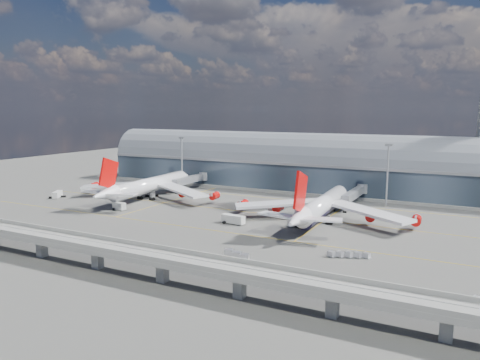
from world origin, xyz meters
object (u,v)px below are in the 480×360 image
at_px(floodlight_mast_left, 182,161).
at_px(service_truck_2, 233,219).
at_px(service_truck_4, 274,211).
at_px(cargo_train_0, 236,255).
at_px(airliner_left, 148,185).
at_px(service_truck_3, 295,223).
at_px(service_truck_1, 119,206).
at_px(cargo_train_1, 349,255).
at_px(airliner_right, 322,206).
at_px(service_truck_0, 57,195).
at_px(floodlight_mast_right, 387,174).
at_px(service_truck_5, 152,194).
at_px(cargo_train_2, 477,301).

distance_m(floodlight_mast_left, service_truck_2, 80.67).
height_order(service_truck_4, cargo_train_0, service_truck_4).
bearing_deg(airliner_left, service_truck_4, -5.80).
bearing_deg(airliner_left, service_truck_3, -15.75).
height_order(service_truck_1, cargo_train_1, service_truck_1).
xyz_separation_m(airliner_right, service_truck_1, (-76.51, -18.06, -4.09)).
height_order(service_truck_0, service_truck_3, service_truck_0).
bearing_deg(floodlight_mast_right, service_truck_0, -160.09).
height_order(floodlight_mast_left, airliner_right, floodlight_mast_left).
xyz_separation_m(airliner_right, service_truck_4, (-19.85, 3.50, -4.25)).
bearing_deg(floodlight_mast_left, cargo_train_1, -35.09).
bearing_deg(service_truck_0, service_truck_5, 1.97).
distance_m(service_truck_3, cargo_train_1, 35.14).
bearing_deg(cargo_train_2, service_truck_2, 93.75).
height_order(airliner_left, service_truck_5, airliner_left).
bearing_deg(service_truck_1, service_truck_4, -63.49).
bearing_deg(service_truck_4, service_truck_2, -94.49).
bearing_deg(service_truck_3, floodlight_mast_right, 99.95).
bearing_deg(floodlight_mast_right, service_truck_2, -127.43).
bearing_deg(floodlight_mast_left, service_truck_0, -125.03).
relative_size(service_truck_1, service_truck_4, 1.08).
bearing_deg(cargo_train_2, service_truck_3, 81.65).
relative_size(service_truck_4, service_truck_5, 0.92).
bearing_deg(cargo_train_1, service_truck_3, 64.64).
bearing_deg(cargo_train_2, floodlight_mast_left, 85.37).
distance_m(airliner_left, cargo_train_1, 107.95).
relative_size(service_truck_1, service_truck_3, 0.96).
bearing_deg(floodlight_mast_left, cargo_train_2, -34.01).
height_order(service_truck_0, service_truck_4, service_truck_0).
xyz_separation_m(service_truck_3, cargo_train_1, (24.66, -25.02, -0.57)).
xyz_separation_m(service_truck_0, cargo_train_2, (168.60, -42.29, -0.73)).
bearing_deg(cargo_train_1, service_truck_0, 100.07).
bearing_deg(service_truck_0, floodlight_mast_left, 25.07).
bearing_deg(airliner_right, service_truck_4, 167.33).
relative_size(service_truck_3, cargo_train_0, 0.65).
bearing_deg(service_truck_2, service_truck_5, 72.15).
bearing_deg(airliner_left, service_truck_2, -26.13).
height_order(service_truck_1, service_truck_5, service_truck_1).
xyz_separation_m(service_truck_2, cargo_train_0, (18.99, -33.41, -0.63)).
distance_m(airliner_left, airliner_right, 81.17).
bearing_deg(service_truck_0, service_truck_4, -21.52).
distance_m(cargo_train_0, cargo_train_1, 30.11).
relative_size(floodlight_mast_right, cargo_train_1, 2.27).
relative_size(service_truck_2, cargo_train_1, 0.79).
height_order(airliner_right, service_truck_0, airliner_right).
xyz_separation_m(airliner_right, service_truck_3, (-5.85, -10.25, -4.29)).
distance_m(service_truck_1, service_truck_5, 29.81).
bearing_deg(airliner_right, service_truck_1, -169.40).
relative_size(airliner_left, service_truck_5, 12.59).
xyz_separation_m(service_truck_1, service_truck_5, (-6.81, 29.02, -0.18)).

